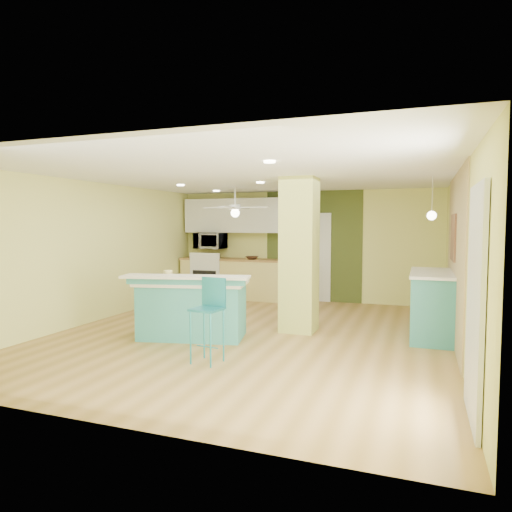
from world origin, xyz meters
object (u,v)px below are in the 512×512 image
at_px(canister, 168,276).
at_px(bar_stool, 210,306).
at_px(side_counter, 433,304).
at_px(peninsula, 192,308).
at_px(fruit_bowl, 252,258).

bearing_deg(canister, bar_stool, -38.91).
relative_size(side_counter, canister, 9.38).
xyz_separation_m(side_counter, canister, (-3.85, -1.40, 0.44)).
distance_m(peninsula, canister, 0.62).
relative_size(bar_stool, fruit_bowl, 3.71).
bearing_deg(canister, side_counter, 19.92).
bearing_deg(fruit_bowl, side_counter, -30.94).
height_order(side_counter, fruit_bowl, side_counter).
relative_size(fruit_bowl, canister, 1.71).
xyz_separation_m(peninsula, side_counter, (3.48, 1.32, 0.05)).
bearing_deg(peninsula, fruit_bowl, 83.21).
distance_m(peninsula, fruit_bowl, 3.68).
xyz_separation_m(peninsula, canister, (-0.37, -0.08, 0.49)).
xyz_separation_m(peninsula, fruit_bowl, (-0.37, 3.63, 0.51)).
relative_size(peninsula, canister, 11.51).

